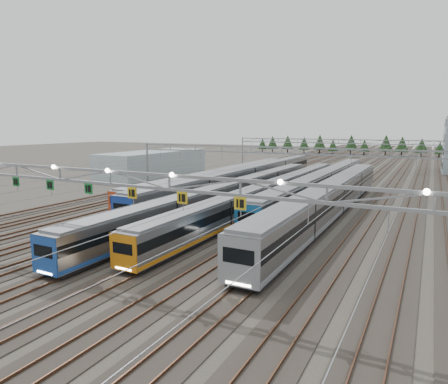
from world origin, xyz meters
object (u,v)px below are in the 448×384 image
at_px(train_a, 222,178).
at_px(train_d, 272,193).
at_px(train_c, 231,194).
at_px(train_e, 322,183).
at_px(gantry_near, 109,181).
at_px(gantry_mid, 282,156).
at_px(gantry_far, 338,145).
at_px(train_b, 247,178).
at_px(train_f, 331,198).
at_px(west_shed, 154,163).

relative_size(train_a, train_d, 0.87).
distance_m(train_c, train_e, 17.40).
height_order(gantry_near, gantry_mid, gantry_near).
bearing_deg(gantry_far, train_e, -81.36).
bearing_deg(gantry_far, gantry_near, -90.03).
height_order(train_b, train_f, train_f).
bearing_deg(gantry_mid, train_f, -49.27).
xyz_separation_m(train_f, gantry_mid, (-11.25, 13.06, 4.09)).
height_order(train_c, train_d, train_c).
bearing_deg(train_f, train_c, -174.79).
relative_size(train_d, gantry_far, 1.11).
bearing_deg(gantry_near, gantry_far, 89.97).
distance_m(train_a, gantry_near, 41.86).
bearing_deg(train_f, gantry_near, -112.66).
height_order(gantry_near, west_shed, gantry_near).
bearing_deg(train_c, train_e, 58.85).
xyz_separation_m(train_f, gantry_far, (-11.25, 58.06, 4.09)).
height_order(train_a, train_b, train_b).
distance_m(train_a, train_b, 4.71).
relative_size(train_c, gantry_mid, 1.08).
xyz_separation_m(train_d, gantry_far, (-2.25, 55.28, 4.47)).
xyz_separation_m(gantry_near, west_shed, (-35.08, 51.58, -4.31)).
distance_m(gantry_near, gantry_far, 85.12).
bearing_deg(train_b, gantry_far, 81.23).
height_order(train_b, gantry_near, gantry_near).
bearing_deg(west_shed, train_e, -14.54).
bearing_deg(gantry_far, gantry_mid, -90.00).
relative_size(train_d, train_f, 1.14).
bearing_deg(gantry_mid, train_b, 169.33).
distance_m(train_d, gantry_far, 55.51).
bearing_deg(west_shed, train_f, -27.87).
relative_size(train_d, gantry_mid, 1.11).
bearing_deg(train_f, train_a, 150.07).
bearing_deg(train_a, train_e, 2.25).
bearing_deg(train_a, train_d, -36.99).
xyz_separation_m(gantry_near, gantry_far, (0.05, 85.12, -0.70)).
bearing_deg(train_a, west_shed, 154.15).
bearing_deg(gantry_far, train_c, -92.17).
bearing_deg(train_e, gantry_mid, -174.94).
relative_size(train_e, gantry_mid, 1.04).
bearing_deg(gantry_near, train_b, 99.20).
height_order(train_d, gantry_mid, gantry_mid).
height_order(train_b, train_e, train_b).
bearing_deg(train_f, west_shed, 152.13).
height_order(train_c, train_f, train_f).
xyz_separation_m(train_b, train_c, (4.50, -15.57, -0.24)).
bearing_deg(gantry_far, train_b, -98.77).
distance_m(train_a, gantry_far, 46.70).
height_order(train_d, gantry_near, gantry_near).
relative_size(train_a, gantry_near, 0.97).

